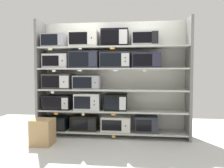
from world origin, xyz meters
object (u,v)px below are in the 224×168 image
(microwave_9, at_px, (57,61))
(microwave_13, at_px, (56,41))
(microwave_1, at_px, (85,123))
(shipping_carton, at_px, (43,132))
(microwave_2, at_px, (116,123))
(microwave_12, at_px, (146,61))
(microwave_6, at_px, (116,102))
(microwave_4, at_px, (58,102))
(microwave_7, at_px, (58,81))
(microwave_11, at_px, (115,60))
(microwave_0, at_px, (57,122))
(microwave_10, at_px, (85,60))
(microwave_5, at_px, (88,101))
(microwave_3, at_px, (146,124))
(microwave_14, at_px, (84,40))
(microwave_16, at_px, (145,39))
(microwave_15, at_px, (115,38))
(microwave_8, at_px, (87,82))

(microwave_9, bearing_deg, microwave_13, -178.72)
(microwave_1, xyz_separation_m, shipping_carton, (-0.60, -0.64, -0.04))
(microwave_2, xyz_separation_m, microwave_9, (-1.21, -0.00, 1.24))
(microwave_12, bearing_deg, microwave_6, 179.97)
(microwave_4, xyz_separation_m, shipping_carton, (-0.05, -0.64, -0.45))
(microwave_4, distance_m, microwave_9, 0.83)
(shipping_carton, bearing_deg, microwave_6, 27.32)
(microwave_1, height_order, microwave_7, microwave_7)
(shipping_carton, bearing_deg, microwave_9, 87.02)
(microwave_6, bearing_deg, microwave_11, -178.00)
(microwave_1, xyz_separation_m, microwave_6, (0.63, 0.00, 0.43))
(microwave_0, xyz_separation_m, microwave_9, (0.02, 0.00, 1.25))
(microwave_10, bearing_deg, microwave_0, 179.96)
(microwave_1, distance_m, shipping_carton, 0.88)
(microwave_1, distance_m, microwave_12, 1.74)
(microwave_10, bearing_deg, microwave_5, 0.26)
(microwave_2, height_order, microwave_5, microwave_5)
(microwave_1, xyz_separation_m, microwave_7, (-0.54, -0.00, 0.83))
(microwave_0, distance_m, microwave_9, 1.25)
(microwave_12, xyz_separation_m, shipping_carton, (-1.82, -0.64, -1.28))
(microwave_3, height_order, microwave_9, microwave_9)
(microwave_7, relative_size, microwave_14, 1.02)
(microwave_13, bearing_deg, microwave_16, 0.01)
(microwave_16, bearing_deg, microwave_4, -179.98)
(microwave_1, relative_size, microwave_7, 0.93)
(microwave_9, relative_size, microwave_16, 1.03)
(microwave_6, bearing_deg, microwave_16, 0.00)
(microwave_9, height_order, microwave_10, microwave_10)
(microwave_0, bearing_deg, microwave_14, -0.01)
(microwave_16, relative_size, shipping_carton, 1.10)
(microwave_1, distance_m, microwave_15, 1.79)
(microwave_11, relative_size, microwave_12, 1.08)
(microwave_8, bearing_deg, microwave_12, 0.01)
(microwave_2, height_order, microwave_16, microwave_16)
(microwave_14, bearing_deg, microwave_10, -2.32)
(microwave_3, bearing_deg, microwave_4, -179.98)
(microwave_0, bearing_deg, microwave_15, 0.00)
(microwave_4, bearing_deg, microwave_5, 0.03)
(microwave_0, xyz_separation_m, microwave_11, (1.21, -0.00, 1.26))
(microwave_0, distance_m, microwave_11, 1.75)
(microwave_3, distance_m, microwave_5, 1.23)
(microwave_6, xyz_separation_m, microwave_10, (-0.62, -0.00, 0.84))
(microwave_7, relative_size, microwave_9, 1.12)
(microwave_13, distance_m, microwave_16, 1.78)
(microwave_13, bearing_deg, microwave_4, -0.17)
(microwave_14, bearing_deg, microwave_7, -180.00)
(microwave_4, xyz_separation_m, microwave_14, (0.55, 0.00, 1.25))
(microwave_15, relative_size, microwave_16, 1.05)
(microwave_0, distance_m, microwave_12, 2.20)
(microwave_8, distance_m, microwave_15, 1.03)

